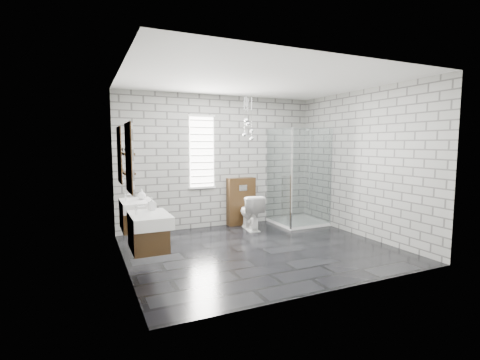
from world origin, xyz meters
TOP-DOWN VIEW (x-y plane):
  - floor at (0.00, 0.00)m, footprint 4.20×3.60m
  - ceiling at (0.00, 0.00)m, footprint 4.20×3.60m
  - wall_back at (0.00, 1.81)m, footprint 4.20×0.02m
  - wall_front at (0.00, -1.81)m, footprint 4.20×0.02m
  - wall_left at (-2.11, 0.00)m, footprint 0.02×3.60m
  - wall_right at (2.11, 0.00)m, footprint 0.02×3.60m
  - vanity_left at (-1.91, -0.59)m, footprint 0.47×0.70m
  - vanity_right at (-1.91, 0.53)m, footprint 0.47×0.70m
  - shelf_lower at (-2.03, -0.05)m, footprint 0.14×0.30m
  - shelf_upper at (-2.03, -0.05)m, footprint 0.14×0.30m
  - window at (-0.40, 1.78)m, footprint 0.56×0.05m
  - cistern_panel at (0.43, 1.70)m, footprint 0.60×0.20m
  - flush_plate at (0.43, 1.60)m, footprint 0.18×0.01m
  - shower_enclosure at (1.50, 1.18)m, footprint 1.00×1.00m
  - pendant_cluster at (0.44, 1.38)m, footprint 0.28×0.22m
  - toilet at (0.43, 1.25)m, footprint 0.48×0.73m
  - soap_bottle_a at (-1.80, -0.36)m, footprint 0.10×0.10m
  - soap_bottle_b at (-1.78, 0.61)m, footprint 0.13×0.13m
  - soap_bottle_c at (-2.02, -0.11)m, footprint 0.10×0.10m
  - vase at (-2.02, 0.07)m, footprint 0.12×0.12m

SIDE VIEW (x-z plane):
  - floor at x=0.00m, z-range -0.02..0.00m
  - toilet at x=0.43m, z-range 0.00..0.70m
  - cistern_panel at x=0.43m, z-range 0.00..1.00m
  - shower_enclosure at x=1.50m, z-range -0.51..1.52m
  - vanity_left at x=-1.91m, z-range -0.03..1.54m
  - vanity_right at x=-1.91m, z-range -0.03..1.54m
  - flush_plate at x=0.43m, z-range 0.74..0.86m
  - soap_bottle_b at x=-1.78m, z-range 0.85..1.01m
  - soap_bottle_a at x=-1.80m, z-range 0.85..1.02m
  - shelf_lower at x=-2.03m, z-range 1.31..1.33m
  - wall_back at x=0.00m, z-range 0.00..2.70m
  - wall_front at x=0.00m, z-range 0.00..2.70m
  - wall_left at x=-2.11m, z-range 0.00..2.70m
  - wall_right at x=2.11m, z-range 0.00..2.70m
  - soap_bottle_c at x=-2.02m, z-range 1.33..1.55m
  - window at x=-0.40m, z-range 0.81..2.29m
  - shelf_upper at x=-2.03m, z-range 1.57..1.59m
  - vase at x=-2.02m, z-range 1.59..1.70m
  - pendant_cluster at x=0.44m, z-range 1.54..2.47m
  - ceiling at x=0.00m, z-range 2.70..2.72m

